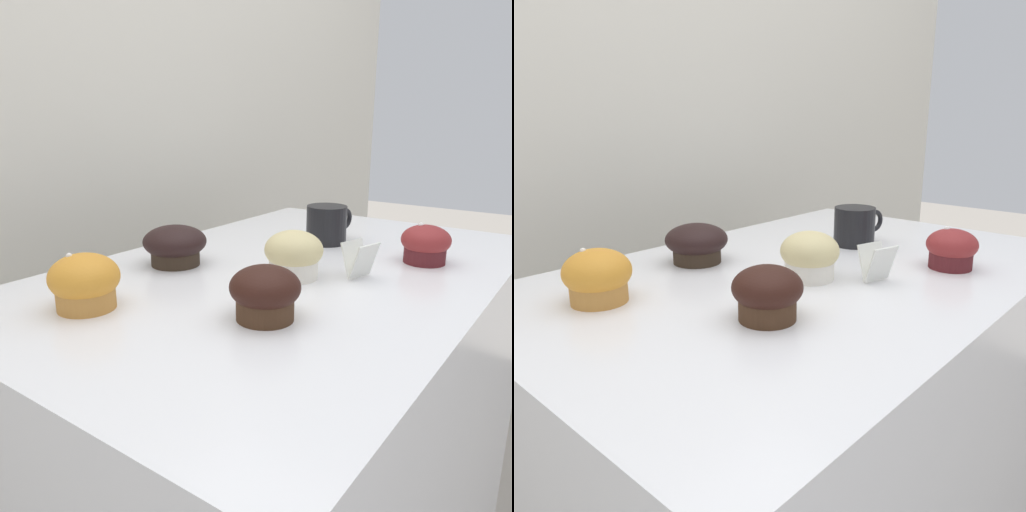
# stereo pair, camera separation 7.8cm
# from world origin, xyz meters

# --- Properties ---
(wall_back) EXTENTS (3.20, 0.10, 1.80)m
(wall_back) POSITION_xyz_m (0.00, 0.60, 0.90)
(wall_back) COLOR beige
(wall_back) RESTS_ON ground
(display_counter) EXTENTS (1.00, 0.64, 0.92)m
(display_counter) POSITION_xyz_m (0.00, 0.00, 0.46)
(display_counter) COLOR white
(display_counter) RESTS_ON ground
(muffin_front_center) EXTENTS (0.09, 0.09, 0.07)m
(muffin_front_center) POSITION_xyz_m (0.17, -0.18, 0.96)
(muffin_front_center) COLOR #521A1E
(muffin_front_center) RESTS_ON display_counter
(muffin_back_left) EXTENTS (0.10, 0.10, 0.08)m
(muffin_back_left) POSITION_xyz_m (-0.33, 0.13, 0.96)
(muffin_back_left) COLOR #C0813A
(muffin_back_left) RESTS_ON display_counter
(muffin_back_right) EXTENTS (0.09, 0.09, 0.07)m
(muffin_back_right) POSITION_xyz_m (-0.21, -0.10, 0.96)
(muffin_back_right) COLOR #422A1A
(muffin_back_right) RESTS_ON display_counter
(muffin_front_left) EXTENTS (0.10, 0.10, 0.08)m
(muffin_front_left) POSITION_xyz_m (-0.04, -0.03, 0.96)
(muffin_front_left) COLOR white
(muffin_front_left) RESTS_ON display_counter
(muffin_front_right) EXTENTS (0.11, 0.11, 0.07)m
(muffin_front_right) POSITION_xyz_m (-0.10, 0.18, 0.96)
(muffin_front_right) COLOR #32251B
(muffin_front_right) RESTS_ON display_counter
(coffee_cup) EXTENTS (0.12, 0.08, 0.08)m
(coffee_cup) POSITION_xyz_m (0.20, 0.03, 0.96)
(coffee_cup) COLOR black
(coffee_cup) RESTS_ON display_counter
(price_card) EXTENTS (0.06, 0.05, 0.06)m
(price_card) POSITION_xyz_m (0.02, -0.12, 0.96)
(price_card) COLOR white
(price_card) RESTS_ON display_counter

